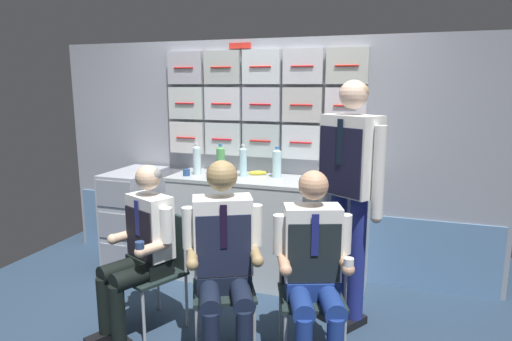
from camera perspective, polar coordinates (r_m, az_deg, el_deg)
name	(u,v)px	position (r m, az deg, el deg)	size (l,w,h in m)	color
galley_bulkhead	(264,154)	(4.11, 1.00, 2.07)	(4.20, 0.14, 2.15)	#979AA6
galley_counter	(267,231)	(3.97, 1.47, -7.74)	(1.75, 0.53, 0.95)	silver
service_trolley	(136,217)	(4.41, -15.18, -5.74)	(0.40, 0.65, 0.95)	black
folding_chair_left	(161,258)	(3.36, -12.13, -10.94)	(0.53, 0.53, 0.83)	#A8AAAF
crew_member_left	(140,244)	(3.23, -14.64, -9.20)	(0.54, 0.65, 1.21)	black
folding_chair_right	(223,272)	(3.07, -4.31, -12.87)	(0.54, 0.54, 0.83)	#A8AAAF
crew_member_right	(224,252)	(2.85, -4.17, -10.45)	(0.59, 0.71, 1.28)	black
folding_chair_by_counter	(309,278)	(3.00, 6.88, -13.52)	(0.51, 0.51, 0.83)	#A8AAAF
crew_member_by_counter	(314,263)	(2.79, 7.45, -11.73)	(0.53, 0.67, 1.24)	black
crew_member_standing	(350,180)	(3.21, 11.97, -1.19)	(0.48, 0.41, 1.78)	black
water_bottle_short	(243,161)	(3.91, -1.67, 1.18)	(0.07, 0.07, 0.28)	#ABD9E7
water_bottle_clear	(221,161)	(3.96, -4.57, 1.27)	(0.08, 0.08, 0.29)	#509E55
sparkling_bottle_green	(197,160)	(4.02, -7.60, 1.37)	(0.07, 0.07, 0.29)	silver
water_bottle_tall	(277,163)	(3.87, 2.70, 0.98)	(0.08, 0.08, 0.27)	#ADD8DE
espresso_cup_small	(186,172)	(4.01, -8.94, -0.22)	(0.06, 0.06, 0.06)	navy
coffee_cup_spare	(346,179)	(3.73, 11.49, -1.07)	(0.06, 0.06, 0.07)	tan
paper_cup_blue	(218,169)	(4.11, -4.87, 0.26)	(0.07, 0.07, 0.07)	tan
snack_banana	(258,173)	(3.99, 0.22, -0.30)	(0.17, 0.10, 0.04)	yellow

